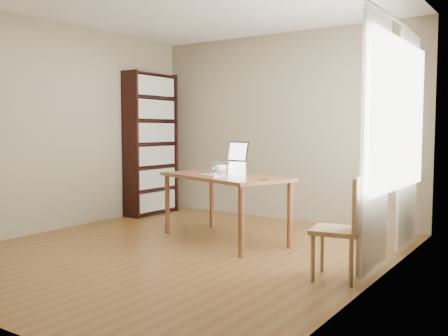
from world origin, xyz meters
TOP-DOWN VIEW (x-y plane):
  - room at (0.03, 0.01)m, footprint 4.04×4.54m
  - bookshelf at (-1.83, 1.55)m, footprint 0.30×0.90m
  - curtains at (1.92, 0.80)m, footprint 0.03×1.90m
  - desk at (0.09, 0.66)m, footprint 1.74×1.26m
  - laptop_stand at (0.09, 0.74)m, footprint 0.32×0.25m
  - laptop at (0.09, 0.80)m, footprint 0.40×0.39m
  - keyboard at (0.03, 0.44)m, footprint 0.28×0.16m
  - coaster at (0.73, 0.43)m, footprint 0.09×0.09m
  - cat at (0.08, 0.77)m, footprint 0.24×0.48m
  - chair at (1.77, -0.06)m, footprint 0.44×0.44m

SIDE VIEW (x-z plane):
  - chair at x=1.77m, z-range 0.03..0.91m
  - desk at x=0.09m, z-range 0.29..1.04m
  - coaster at x=0.73m, z-range 0.75..0.76m
  - keyboard at x=0.03m, z-range 0.75..0.77m
  - cat at x=0.08m, z-range 0.74..0.89m
  - laptop_stand at x=0.09m, z-range 0.77..0.90m
  - laptop at x=0.09m, z-range 0.82..1.06m
  - bookshelf at x=-1.83m, z-range 0.00..2.10m
  - curtains at x=1.92m, z-range 0.05..2.29m
  - room at x=0.03m, z-range -0.02..2.62m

